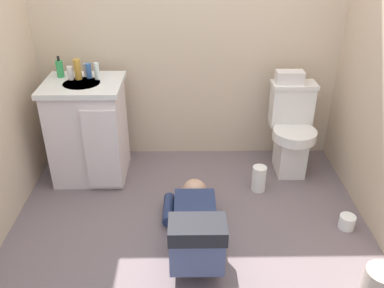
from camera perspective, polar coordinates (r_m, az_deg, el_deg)
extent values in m
cube|color=#6C5D61|center=(3.01, -0.31, -11.10)|extent=(3.02, 3.04, 0.04)
cube|color=#CCB396|center=(3.44, -0.52, 16.95)|extent=(2.68, 0.08, 2.40)
cube|color=silver|center=(3.55, 13.45, -1.01)|extent=(0.22, 0.30, 0.38)
cylinder|color=silver|center=(3.41, 14.03, 1.26)|extent=(0.35, 0.35, 0.08)
cube|color=silver|center=(3.50, 13.66, 5.17)|extent=(0.34, 0.17, 0.34)
cube|color=silver|center=(3.44, 14.02, 7.99)|extent=(0.36, 0.19, 0.03)
cube|color=silver|center=(3.42, -14.10, 1.56)|extent=(0.56, 0.48, 0.78)
cube|color=silver|center=(3.26, -14.96, 7.96)|extent=(0.60, 0.52, 0.04)
cylinder|color=silver|center=(3.24, -15.03, 7.75)|extent=(0.28, 0.28, 0.05)
cube|color=silver|center=(3.18, -12.36, -0.85)|extent=(0.26, 0.03, 0.66)
cylinder|color=silver|center=(3.37, -14.60, 9.93)|extent=(0.02, 0.02, 0.10)
cube|color=navy|center=(2.88, 0.45, -10.57)|extent=(0.29, 0.52, 0.17)
sphere|color=tan|center=(3.13, 0.33, -6.58)|extent=(0.19, 0.19, 0.19)
cube|color=#505880|center=(2.54, 0.62, -14.09)|extent=(0.31, 0.28, 0.20)
cube|color=#505880|center=(2.36, 0.71, -14.28)|extent=(0.31, 0.12, 0.32)
cube|color=black|center=(2.21, 0.77, -11.77)|extent=(0.31, 0.19, 0.09)
cylinder|color=navy|center=(3.02, -3.27, -9.01)|extent=(0.08, 0.30, 0.08)
cube|color=silver|center=(3.40, 13.40, 9.03)|extent=(0.22, 0.11, 0.10)
cylinder|color=green|center=(3.39, -17.86, 9.89)|extent=(0.06, 0.06, 0.13)
cylinder|color=black|center=(3.37, -18.08, 11.22)|extent=(0.02, 0.02, 0.04)
cylinder|color=white|center=(3.32, -16.54, 9.43)|extent=(0.05, 0.05, 0.10)
cylinder|color=gold|center=(3.30, -15.61, 9.95)|extent=(0.05, 0.05, 0.16)
cylinder|color=#3B68B1|center=(3.31, -14.15, 9.82)|extent=(0.04, 0.04, 0.11)
cylinder|color=silver|center=(3.27, -13.09, 9.83)|extent=(0.04, 0.04, 0.13)
cylinder|color=#A29486|center=(2.61, 24.52, -17.72)|extent=(0.19, 0.19, 0.25)
cylinder|color=white|center=(3.30, 9.27, -4.76)|extent=(0.11, 0.11, 0.21)
cylinder|color=white|center=(3.11, 20.70, -10.08)|extent=(0.11, 0.11, 0.10)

